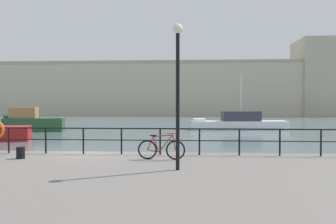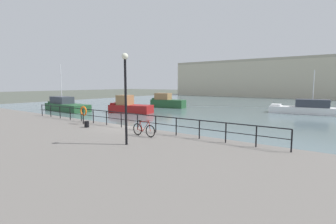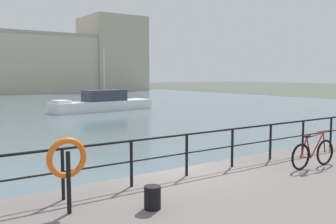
% 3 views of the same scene
% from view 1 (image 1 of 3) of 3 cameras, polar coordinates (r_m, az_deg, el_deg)
% --- Properties ---
extents(ground_plane, '(240.00, 240.00, 0.00)m').
position_cam_1_polar(ground_plane, '(17.18, -11.00, -8.08)').
color(ground_plane, '#4C5147').
extents(water_basin, '(80.00, 60.00, 0.01)m').
position_cam_1_polar(water_basin, '(46.84, -1.24, -1.88)').
color(water_basin, slate).
rests_on(water_basin, ground_plane).
extents(quay_promenade, '(56.00, 13.00, 0.72)m').
position_cam_1_polar(quay_promenade, '(11.09, -20.06, -11.66)').
color(quay_promenade, slate).
rests_on(quay_promenade, ground_plane).
extents(harbor_building, '(70.67, 11.57, 14.88)m').
position_cam_1_polar(harbor_building, '(79.42, 5.39, 3.53)').
color(harbor_building, '#C1B79E').
rests_on(harbor_building, ground_plane).
extents(moored_harbor_tender, '(5.72, 2.96, 2.29)m').
position_cam_1_polar(moored_harbor_tender, '(38.95, -19.37, -1.37)').
color(moored_harbor_tender, '#23512D').
rests_on(moored_harbor_tender, water_basin).
extents(moored_small_launch, '(9.72, 3.19, 5.49)m').
position_cam_1_polar(moored_small_launch, '(39.48, 10.34, -1.54)').
color(moored_small_launch, white).
rests_on(moored_small_launch, water_basin).
extents(quay_railing, '(22.24, 0.07, 1.08)m').
position_cam_1_polar(quay_railing, '(16.32, -12.31, -3.44)').
color(quay_railing, black).
rests_on(quay_railing, quay_promenade).
extents(parked_bicycle, '(1.77, 0.13, 0.98)m').
position_cam_1_polar(parked_bicycle, '(14.43, -0.99, -5.46)').
color(parked_bicycle, black).
rests_on(parked_bicycle, quay_promenade).
extents(mooring_bollard, '(0.32, 0.32, 0.44)m').
position_cam_1_polar(mooring_bollard, '(15.70, -20.80, -5.61)').
color(mooring_bollard, black).
rests_on(mooring_bollard, quay_promenade).
extents(quay_lamp_post, '(0.32, 0.32, 4.58)m').
position_cam_1_polar(quay_lamp_post, '(12.20, 1.43, 5.22)').
color(quay_lamp_post, black).
rests_on(quay_lamp_post, quay_promenade).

